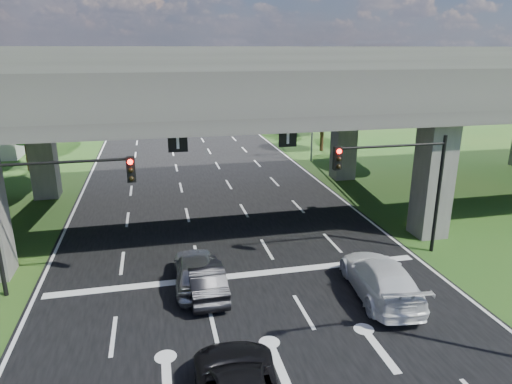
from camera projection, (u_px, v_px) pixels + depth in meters
name	position (u px, v px, depth m)	size (l,w,h in m)	color
ground	(259.00, 318.00, 17.56)	(160.00, 160.00, 0.00)	#214F19
road	(221.00, 224.00, 26.86)	(18.00, 120.00, 0.03)	black
overpass	(212.00, 85.00, 26.34)	(80.00, 15.00, 10.00)	#363331
signal_right	(401.00, 175.00, 21.61)	(5.76, 0.54, 6.00)	black
signal_left	(48.00, 198.00, 18.33)	(5.76, 0.54, 6.00)	black
streetlight_far	(309.00, 97.00, 40.24)	(3.38, 0.25, 10.00)	gray
streetlight_beyond	(266.00, 84.00, 55.13)	(3.38, 0.25, 10.00)	gray
tree_left_near	(22.00, 113.00, 37.37)	(4.50, 4.50, 7.80)	black
tree_left_mid	(11.00, 110.00, 44.38)	(3.91, 3.90, 6.76)	black
tree_left_far	(67.00, 92.00, 52.37)	(4.80, 4.80, 8.32)	black
tree_right_near	(324.00, 106.00, 44.99)	(4.20, 4.20, 7.28)	black
tree_right_mid	(323.00, 100.00, 53.16)	(3.91, 3.90, 6.76)	black
tree_right_far	(273.00, 89.00, 59.57)	(4.50, 4.50, 7.80)	black
car_silver	(195.00, 270.00, 19.67)	(1.80, 4.47, 1.52)	gray
car_dark	(205.00, 278.00, 19.12)	(1.46, 4.17, 1.38)	black
car_white	(381.00, 278.00, 18.91)	(2.22, 5.46, 1.58)	silver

